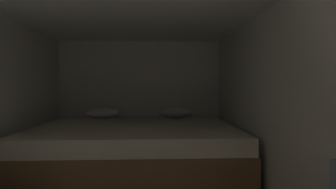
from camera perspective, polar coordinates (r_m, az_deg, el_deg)
wall_back at (r=4.68m, az=-5.72°, el=-1.29°), size 2.74×0.05×1.98m
wall_right at (r=2.52m, az=23.28°, el=-4.14°), size 0.05×4.78×1.98m
bed at (r=3.71m, az=-6.56°, el=-11.74°), size 2.52×2.00×0.90m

